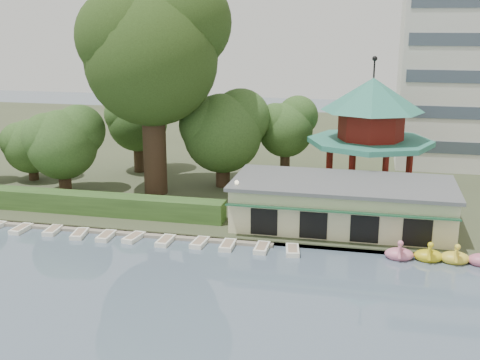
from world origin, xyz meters
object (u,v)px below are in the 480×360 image
(dock, at_px, (80,228))
(big_tree, at_px, (153,48))
(pavilion, at_px, (371,125))
(boathouse, at_px, (342,203))

(dock, distance_m, big_tree, 18.68)
(dock, bearing_deg, big_tree, 73.91)
(dock, bearing_deg, pavilion, 31.66)
(dock, xyz_separation_m, pavilion, (24.00, 14.80, 7.36))
(pavilion, relative_size, big_tree, 0.62)
(boathouse, height_order, big_tree, big_tree)
(dock, height_order, big_tree, big_tree)
(boathouse, relative_size, pavilion, 1.38)
(dock, height_order, boathouse, boathouse)
(dock, xyz_separation_m, big_tree, (3.17, 11.01, 14.75))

